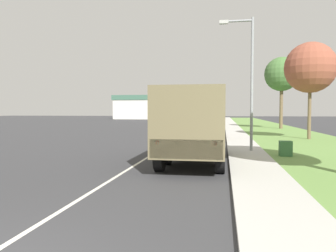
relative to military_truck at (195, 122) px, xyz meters
The scene contains 12 objects.
ground_plane 30.01m from the military_truck, 94.28° to the left, with size 180.00×180.00×0.00m, color #38383A.
lane_centre_stripe 30.01m from the military_truck, 94.28° to the left, with size 0.12×120.00×0.00m.
sidewalk_right 30.01m from the military_truck, 85.66° to the left, with size 1.80×120.00×0.12m.
grass_strip_right 30.66m from the military_truck, 77.43° to the left, with size 7.00×120.00×0.02m.
military_truck is the anchor object (origin of this frame).
car_nearest_ahead 10.78m from the military_truck, 90.51° to the left, with size 1.72×4.17×1.61m.
car_second_ahead 26.15m from the military_truck, 98.06° to the left, with size 1.92×4.32×1.42m.
lamp_post 4.94m from the military_truck, 57.74° to the left, with size 1.69×0.24×6.59m.
tree_mid_right 14.81m from the military_truck, 59.11° to the left, with size 3.70×3.70×7.10m.
tree_far_right 28.68m from the military_truck, 73.86° to the left, with size 4.00×4.00×8.41m.
utility_box 4.88m from the military_truck, 32.67° to the left, with size 0.55×0.45×0.70m.
building_distant 72.25m from the military_truck, 105.25° to the left, with size 15.23×8.33×6.07m.
Camera 1 is at (3.36, -3.03, 2.10)m, focal length 35.00 mm.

